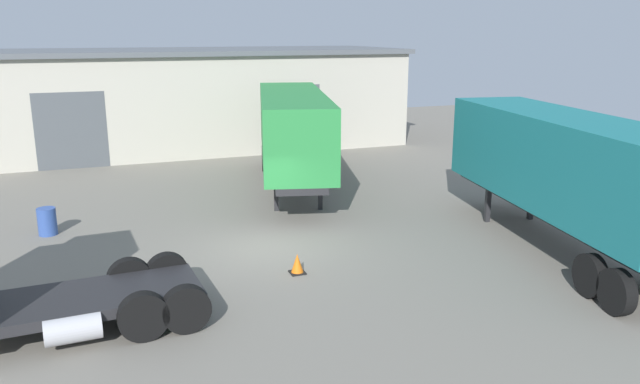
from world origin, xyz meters
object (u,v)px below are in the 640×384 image
container_trailer_red (564,166)px  traffic_cone (297,264)px  container_trailer_orange (293,128)px  oil_drum (47,221)px

container_trailer_red → traffic_cone: (-7.86, 0.96, -2.29)m
container_trailer_orange → oil_drum: (-9.26, -2.92, -2.08)m
oil_drum → container_trailer_red: bearing=-25.9°
container_trailer_red → container_trailer_orange: size_ratio=0.96×
container_trailer_orange → traffic_cone: 9.59m
container_trailer_orange → container_trailer_red: bearing=42.1°
container_trailer_red → oil_drum: container_trailer_red is taller
container_trailer_red → oil_drum: size_ratio=11.98×
container_trailer_red → traffic_cone: size_ratio=19.17×
traffic_cone → container_trailer_orange: bearing=72.2°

